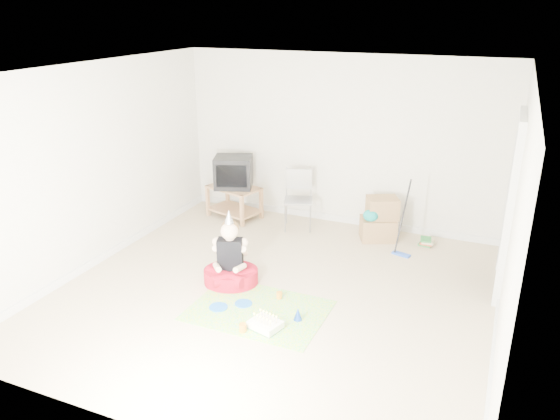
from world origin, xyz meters
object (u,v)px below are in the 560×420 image
at_px(tv_stand, 234,199).
at_px(cardboard_boxes, 379,220).
at_px(seated_woman, 231,268).
at_px(crt_tv, 233,172).
at_px(folding_chair, 298,201).
at_px(birthday_cake, 265,325).

distance_m(tv_stand, cardboard_boxes, 2.37).
distance_m(tv_stand, seated_woman, 2.27).
height_order(crt_tv, folding_chair, crt_tv).
relative_size(folding_chair, birthday_cake, 2.48).
bearing_deg(folding_chair, birthday_cake, -75.76).
xyz_separation_m(folding_chair, birthday_cake, (0.70, -2.76, -0.41)).
distance_m(folding_chair, seated_woman, 2.01).
distance_m(crt_tv, cardboard_boxes, 2.41).
relative_size(crt_tv, seated_woman, 0.60).
bearing_deg(folding_chair, cardboard_boxes, 3.27).
distance_m(tv_stand, birthday_cake, 3.35).
xyz_separation_m(cardboard_boxes, birthday_cake, (-0.54, -2.83, -0.26)).
distance_m(crt_tv, birthday_cake, 3.42).
xyz_separation_m(crt_tv, birthday_cake, (1.82, -2.80, -0.72)).
bearing_deg(tv_stand, birthday_cake, -56.93).
bearing_deg(cardboard_boxes, tv_stand, -179.26).
relative_size(crt_tv, birthday_cake, 1.54).
bearing_deg(cardboard_boxes, crt_tv, -179.26).
relative_size(tv_stand, folding_chair, 1.00).
bearing_deg(crt_tv, seated_woman, -83.86).
height_order(cardboard_boxes, birthday_cake, cardboard_boxes).
bearing_deg(tv_stand, seated_woman, -63.64).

